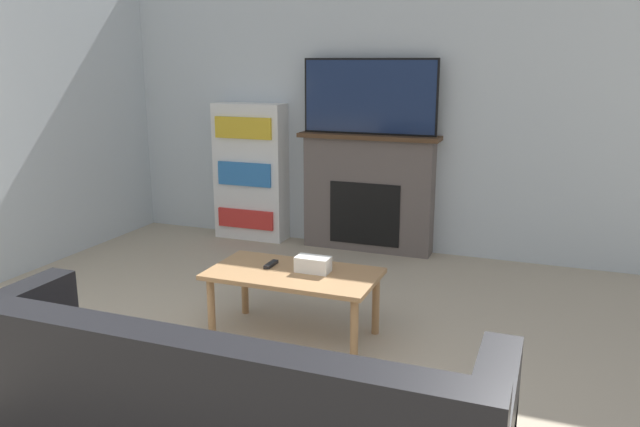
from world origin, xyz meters
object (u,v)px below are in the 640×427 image
coffee_table (294,280)px  bookshelf (251,172)px  fireplace (368,192)px  tv (369,97)px  couch (199,422)px

coffee_table → bookshelf: size_ratio=0.80×
fireplace → bookshelf: size_ratio=0.97×
tv → bookshelf: (-1.23, -0.00, -0.77)m
fireplace → couch: (0.32, -3.54, -0.28)m
fireplace → tv: tv is taller
tv → bookshelf: bearing=-179.8°
couch → bookshelf: (-1.55, 3.52, 0.40)m
fireplace → tv: size_ratio=1.06×
tv → coffee_table: bearing=-86.7°
coffee_table → bookshelf: 2.45m
coffee_table → bookshelf: bearing=123.6°
fireplace → coffee_table: 2.06m
bookshelf → fireplace: bearing=1.1°
tv → bookshelf: size_ratio=0.92×
fireplace → couch: fireplace is taller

